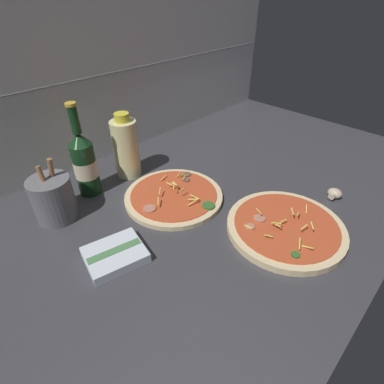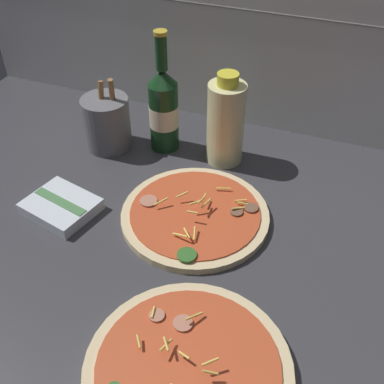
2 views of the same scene
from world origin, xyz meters
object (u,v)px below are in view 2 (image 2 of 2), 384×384
at_px(pizza_far, 195,215).
at_px(dish_towel, 61,206).
at_px(utensil_crock, 107,122).
at_px(pizza_near, 188,369).
at_px(beer_bottle, 164,108).
at_px(oil_bottle, 226,122).

bearing_deg(pizza_far, dish_towel, -163.68).
xyz_separation_m(pizza_far, utensil_crock, (-0.27, 0.16, 0.05)).
height_order(pizza_near, beer_bottle, beer_bottle).
bearing_deg(pizza_far, oil_bottle, 92.36).
bearing_deg(pizza_far, beer_bottle, 126.43).
relative_size(pizza_near, pizza_far, 1.04).
bearing_deg(oil_bottle, utensil_crock, -170.72).
height_order(pizza_far, oil_bottle, oil_bottle).
relative_size(utensil_crock, dish_towel, 1.12).
bearing_deg(pizza_far, utensil_crock, 149.27).
bearing_deg(beer_bottle, utensil_crock, -160.94).
height_order(pizza_far, utensil_crock, utensil_crock).
height_order(pizza_near, oil_bottle, oil_bottle).
xyz_separation_m(pizza_near, oil_bottle, (-0.11, 0.51, 0.08)).
bearing_deg(dish_towel, pizza_near, -32.98).
height_order(pizza_far, beer_bottle, beer_bottle).
height_order(beer_bottle, oil_bottle, beer_bottle).
bearing_deg(beer_bottle, pizza_far, -53.57).
bearing_deg(pizza_near, utensil_crock, 128.93).
xyz_separation_m(pizza_near, utensil_crock, (-0.38, 0.47, 0.05)).
bearing_deg(dish_towel, pizza_far, 16.32).
bearing_deg(oil_bottle, pizza_near, -77.60).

